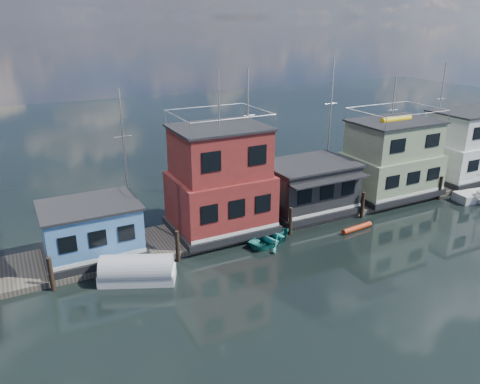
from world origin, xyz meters
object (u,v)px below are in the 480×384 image
houseboat_blue (91,230)px  houseboat_green (391,159)px  houseboat_red (220,182)px  houseboat_white (467,146)px  dinghy_teal (272,237)px  tarp_runabout (137,271)px  red_kayak (357,228)px  houseboat_dark (308,186)px

houseboat_blue → houseboat_green: bearing=0.0°
houseboat_blue → houseboat_red: size_ratio=0.54×
houseboat_green → houseboat_white: bearing=-0.0°
dinghy_teal → tarp_runabout: bearing=76.5°
red_kayak → tarp_runabout: 17.18m
houseboat_green → red_kayak: size_ratio=2.91×
houseboat_dark → dinghy_teal: bearing=-148.4°
houseboat_dark → red_kayak: 5.28m
houseboat_red → dinghy_teal: (2.59, -3.35, -3.70)m
houseboat_dark → houseboat_white: houseboat_white is taller
houseboat_dark → tarp_runabout: bearing=-165.3°
houseboat_dark → houseboat_blue: bearing=179.9°
houseboat_white → dinghy_teal: bearing=-172.2°
houseboat_dark → houseboat_red: bearing=179.9°
houseboat_dark → dinghy_teal: (-5.41, -3.33, -2.01)m
houseboat_white → tarp_runabout: (-34.65, -4.12, -2.83)m
houseboat_blue → houseboat_red: houseboat_red is taller
red_kayak → houseboat_dark: bearing=102.6°
tarp_runabout → dinghy_teal: bearing=28.7°
houseboat_blue → tarp_runabout: houseboat_blue is taller
houseboat_red → houseboat_dark: houseboat_red is taller
houseboat_dark → tarp_runabout: houseboat_dark is taller
houseboat_dark → red_kayak: (1.51, -4.55, -2.21)m
houseboat_red → houseboat_white: size_ratio=1.41×
houseboat_blue → houseboat_white: (36.50, 0.00, 1.33)m
houseboat_blue → houseboat_red: bearing=0.0°
red_kayak → houseboat_green: bearing=25.6°
houseboat_red → tarp_runabout: houseboat_red is taller
houseboat_green → tarp_runabout: size_ratio=1.69×
houseboat_white → houseboat_green: bearing=180.0°
houseboat_blue → red_kayak: 19.66m
houseboat_dark → tarp_runabout: (-15.65, -4.10, -1.71)m
houseboat_blue → houseboat_green: 26.53m
houseboat_dark → dinghy_teal: 6.66m
tarp_runabout → dinghy_teal: 10.28m
houseboat_white → dinghy_teal: size_ratio=2.13×
red_kayak → houseboat_red: bearing=148.5°
dinghy_teal → houseboat_dark: bearing=-76.2°
houseboat_blue → dinghy_teal: bearing=-15.5°
houseboat_blue → red_kayak: size_ratio=2.22×
houseboat_blue → dinghy_teal: (12.09, -3.35, -1.80)m
houseboat_dark → tarp_runabout: size_ratio=1.49×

